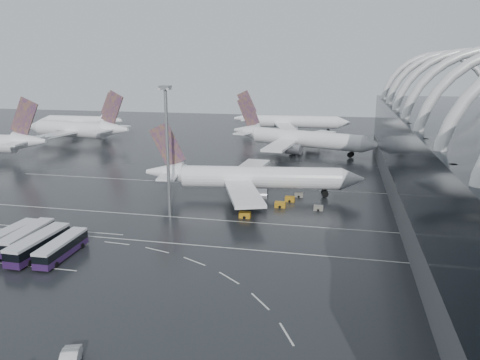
% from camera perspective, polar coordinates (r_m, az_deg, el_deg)
% --- Properties ---
extents(ground, '(420.00, 420.00, 0.00)m').
position_cam_1_polar(ground, '(87.31, -8.12, -7.13)').
color(ground, black).
rests_on(ground, ground).
extents(lane_marking_near, '(120.00, 0.25, 0.01)m').
position_cam_1_polar(lane_marking_near, '(85.57, -8.59, -7.60)').
color(lane_marking_near, silver).
rests_on(lane_marking_near, ground).
extents(lane_marking_mid, '(120.00, 0.25, 0.01)m').
position_cam_1_polar(lane_marking_mid, '(97.94, -5.70, -4.67)').
color(lane_marking_mid, silver).
rests_on(lane_marking_mid, ground).
extents(lane_marking_far, '(120.00, 0.25, 0.01)m').
position_cam_1_polar(lane_marking_far, '(123.73, -1.75, -0.59)').
color(lane_marking_far, silver).
rests_on(lane_marking_far, ground).
extents(bus_bay_line_north, '(28.00, 0.25, 0.01)m').
position_cam_1_polar(bus_bay_line_north, '(97.94, -21.49, -5.62)').
color(bus_bay_line_north, silver).
rests_on(bus_bay_line_north, ground).
extents(airliner_main, '(52.60, 45.72, 17.81)m').
position_cam_1_polar(airliner_main, '(112.54, 1.23, 0.26)').
color(airliner_main, white).
rests_on(airliner_main, ground).
extents(airliner_gate_b, '(55.12, 48.98, 19.65)m').
position_cam_1_polar(airliner_gate_b, '(169.03, 7.24, 5.01)').
color(airliner_gate_b, white).
rests_on(airliner_gate_b, ground).
extents(airliner_gate_c, '(53.39, 49.35, 19.06)m').
position_cam_1_polar(airliner_gate_c, '(218.29, 6.02, 7.05)').
color(airliner_gate_c, white).
rests_on(airliner_gate_c, ground).
extents(jet_remote_mid, '(48.95, 39.56, 21.29)m').
position_cam_1_polar(jet_remote_mid, '(197.32, -19.14, 5.82)').
color(jet_remote_mid, white).
rests_on(jet_remote_mid, ground).
extents(jet_remote_far, '(41.97, 33.74, 18.38)m').
position_cam_1_polar(jet_remote_far, '(229.88, -18.76, 6.74)').
color(jet_remote_far, white).
rests_on(jet_remote_far, ground).
extents(bus_row_near_a, '(3.31, 12.34, 3.01)m').
position_cam_1_polar(bus_row_near_a, '(92.52, -26.23, -6.18)').
color(bus_row_near_a, '#26123B').
rests_on(bus_row_near_a, ground).
extents(bus_row_near_b, '(3.44, 13.04, 3.19)m').
position_cam_1_polar(bus_row_near_b, '(90.48, -24.52, -6.37)').
color(bus_row_near_b, '#26123B').
rests_on(bus_row_near_b, ground).
extents(bus_row_near_c, '(3.55, 13.84, 3.39)m').
position_cam_1_polar(bus_row_near_c, '(86.06, -23.34, -7.20)').
color(bus_row_near_c, '#26123B').
rests_on(bus_row_near_c, ground).
extents(bus_row_near_d, '(3.21, 12.53, 3.07)m').
position_cam_1_polar(bus_row_near_d, '(83.63, -20.92, -7.70)').
color(bus_row_near_d, '#26123B').
rests_on(bus_row_near_d, ground).
extents(floodlight_mast, '(2.07, 2.07, 27.06)m').
position_cam_1_polar(floodlight_mast, '(95.83, -8.89, 5.31)').
color(floodlight_mast, gray).
rests_on(floodlight_mast, ground).
extents(gse_cart_belly_a, '(2.36, 1.39, 1.28)m').
position_cam_1_polar(gse_cart_belly_a, '(104.88, 4.92, -3.00)').
color(gse_cart_belly_a, '#B37C17').
rests_on(gse_cart_belly_a, ground).
extents(gse_cart_belly_b, '(2.02, 1.19, 1.10)m').
position_cam_1_polar(gse_cart_belly_b, '(113.39, 7.19, -1.79)').
color(gse_cart_belly_b, slate).
rests_on(gse_cart_belly_b, ground).
extents(gse_cart_belly_c, '(2.37, 1.40, 1.29)m').
position_cam_1_polar(gse_cart_belly_c, '(97.62, 0.60, -4.26)').
color(gse_cart_belly_c, '#B37C17').
rests_on(gse_cart_belly_c, ground).
extents(gse_cart_belly_d, '(2.03, 1.20, 1.11)m').
position_cam_1_polar(gse_cart_belly_d, '(103.80, 9.53, -3.38)').
color(gse_cart_belly_d, slate).
rests_on(gse_cart_belly_d, ground).
extents(gse_cart_belly_e, '(2.21, 1.31, 1.21)m').
position_cam_1_polar(gse_cart_belly_e, '(109.38, 6.10, -2.32)').
color(gse_cart_belly_e, '#B37C17').
rests_on(gse_cart_belly_e, ground).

